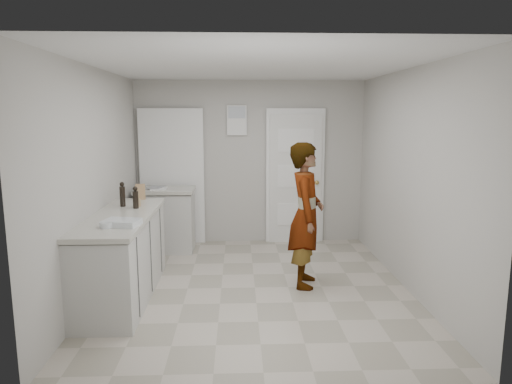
{
  "coord_description": "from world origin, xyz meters",
  "views": [
    {
      "loc": [
        -0.19,
        -5.04,
        1.98
      ],
      "look_at": [
        0.03,
        0.4,
        1.06
      ],
      "focal_mm": 32.0,
      "sensor_mm": 36.0,
      "label": 1
    }
  ],
  "objects_px": {
    "spice_jar": "(138,203)",
    "oil_cruet_b": "(122,195)",
    "egg_bowl": "(107,225)",
    "person": "(306,215)",
    "cake_mix_box": "(140,192)",
    "oil_cruet_a": "(136,198)",
    "baking_dish": "(122,223)"
  },
  "relations": [
    {
      "from": "spice_jar",
      "to": "egg_bowl",
      "type": "xyz_separation_m",
      "value": [
        -0.08,
        -1.01,
        -0.02
      ]
    },
    {
      "from": "oil_cruet_b",
      "to": "cake_mix_box",
      "type": "bearing_deg",
      "value": 74.89
    },
    {
      "from": "person",
      "to": "egg_bowl",
      "type": "relative_size",
      "value": 11.89
    },
    {
      "from": "person",
      "to": "spice_jar",
      "type": "bearing_deg",
      "value": 94.45
    },
    {
      "from": "oil_cruet_b",
      "to": "baking_dish",
      "type": "xyz_separation_m",
      "value": [
        0.22,
        -0.95,
        -0.11
      ]
    },
    {
      "from": "person",
      "to": "oil_cruet_a",
      "type": "relative_size",
      "value": 6.58
    },
    {
      "from": "cake_mix_box",
      "to": "spice_jar",
      "type": "distance_m",
      "value": 0.45
    },
    {
      "from": "egg_bowl",
      "to": "person",
      "type": "bearing_deg",
      "value": 22.5
    },
    {
      "from": "cake_mix_box",
      "to": "oil_cruet_a",
      "type": "distance_m",
      "value": 0.56
    },
    {
      "from": "spice_jar",
      "to": "oil_cruet_b",
      "type": "distance_m",
      "value": 0.2
    },
    {
      "from": "oil_cruet_a",
      "to": "baking_dish",
      "type": "relative_size",
      "value": 0.68
    },
    {
      "from": "cake_mix_box",
      "to": "oil_cruet_a",
      "type": "xyz_separation_m",
      "value": [
        0.06,
        -0.56,
        0.02
      ]
    },
    {
      "from": "oil_cruet_b",
      "to": "baking_dish",
      "type": "relative_size",
      "value": 0.77
    },
    {
      "from": "cake_mix_box",
      "to": "egg_bowl",
      "type": "relative_size",
      "value": 1.39
    },
    {
      "from": "cake_mix_box",
      "to": "baking_dish",
      "type": "bearing_deg",
      "value": -96.76
    },
    {
      "from": "baking_dish",
      "to": "egg_bowl",
      "type": "bearing_deg",
      "value": -151.45
    },
    {
      "from": "cake_mix_box",
      "to": "egg_bowl",
      "type": "xyz_separation_m",
      "value": [
        -0.02,
        -1.45,
        -0.07
      ]
    },
    {
      "from": "person",
      "to": "oil_cruet_a",
      "type": "xyz_separation_m",
      "value": [
        -1.95,
        0.05,
        0.21
      ]
    },
    {
      "from": "person",
      "to": "oil_cruet_b",
      "type": "xyz_separation_m",
      "value": [
        -2.13,
        0.18,
        0.22
      ]
    },
    {
      "from": "cake_mix_box",
      "to": "oil_cruet_b",
      "type": "height_order",
      "value": "oil_cruet_b"
    },
    {
      "from": "cake_mix_box",
      "to": "oil_cruet_b",
      "type": "xyz_separation_m",
      "value": [
        -0.12,
        -0.43,
        0.04
      ]
    },
    {
      "from": "oil_cruet_a",
      "to": "egg_bowl",
      "type": "height_order",
      "value": "oil_cruet_a"
    },
    {
      "from": "person",
      "to": "egg_bowl",
      "type": "distance_m",
      "value": 2.2
    },
    {
      "from": "person",
      "to": "baking_dish",
      "type": "height_order",
      "value": "person"
    },
    {
      "from": "spice_jar",
      "to": "oil_cruet_b",
      "type": "xyz_separation_m",
      "value": [
        -0.18,
        0.01,
        0.09
      ]
    },
    {
      "from": "baking_dish",
      "to": "oil_cruet_a",
      "type": "bearing_deg",
      "value": 93.03
    },
    {
      "from": "spice_jar",
      "to": "oil_cruet_a",
      "type": "distance_m",
      "value": 0.14
    },
    {
      "from": "cake_mix_box",
      "to": "egg_bowl",
      "type": "bearing_deg",
      "value": -101.83
    },
    {
      "from": "spice_jar",
      "to": "baking_dish",
      "type": "relative_size",
      "value": 0.23
    },
    {
      "from": "spice_jar",
      "to": "oil_cruet_b",
      "type": "height_order",
      "value": "oil_cruet_b"
    },
    {
      "from": "person",
      "to": "cake_mix_box",
      "type": "height_order",
      "value": "person"
    },
    {
      "from": "cake_mix_box",
      "to": "person",
      "type": "bearing_deg",
      "value": -27.97
    }
  ]
}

